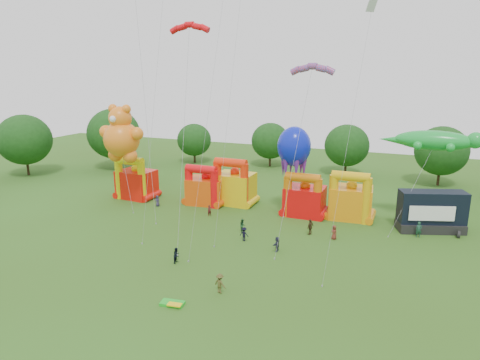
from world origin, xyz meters
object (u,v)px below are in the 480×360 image
at_px(bouncy_castle_2, 234,186).
at_px(stage_trailer, 431,212).
at_px(gecko_kite, 416,180).
at_px(spectator_4, 310,227).
at_px(spectator_0, 157,201).
at_px(octopus_kite, 294,153).
at_px(bouncy_castle_0, 136,182).
at_px(teddy_bear_kite, 123,146).

relative_size(bouncy_castle_2, stage_trailer, 0.85).
bearing_deg(stage_trailer, gecko_kite, -173.35).
relative_size(bouncy_castle_2, spectator_4, 3.66).
bearing_deg(spectator_0, octopus_kite, 22.84).
xyz_separation_m(stage_trailer, gecko_kite, (-2.11, -0.25, 3.87)).
xyz_separation_m(gecko_kite, octopus_kite, (-15.44, 0.04, 2.22)).
relative_size(stage_trailer, gecko_kite, 0.68).
relative_size(gecko_kite, spectator_4, 6.30).
xyz_separation_m(gecko_kite, spectator_4, (-11.29, -6.69, -5.33)).
relative_size(bouncy_castle_0, teddy_bear_kite, 0.45).
height_order(bouncy_castle_0, spectator_0, bouncy_castle_0).
xyz_separation_m(octopus_kite, spectator_4, (4.16, -6.74, -7.55)).
height_order(gecko_kite, spectator_4, gecko_kite).
height_order(stage_trailer, teddy_bear_kite, teddy_bear_kite).
relative_size(teddy_bear_kite, spectator_0, 9.11).
height_order(spectator_0, spectator_4, spectator_4).
bearing_deg(gecko_kite, spectator_4, -149.34).
xyz_separation_m(teddy_bear_kite, spectator_0, (3.87, 2.09, -8.11)).
xyz_separation_m(bouncy_castle_2, octopus_kite, (9.17, -1.25, 5.84)).
bearing_deg(bouncy_castle_0, stage_trailer, 2.55).
xyz_separation_m(bouncy_castle_2, gecko_kite, (24.61, -1.30, 3.62)).
xyz_separation_m(stage_trailer, spectator_4, (-13.39, -6.94, -1.46)).
bearing_deg(gecko_kite, bouncy_castle_2, 176.98).
bearing_deg(bouncy_castle_2, octopus_kite, -7.78).
bearing_deg(octopus_kite, teddy_bear_kite, -164.84).
xyz_separation_m(bouncy_castle_0, gecko_kite, (39.95, 1.63, 3.75)).
distance_m(bouncy_castle_2, gecko_kite, 24.91).
bearing_deg(spectator_4, gecko_kite, 142.48).
xyz_separation_m(teddy_bear_kite, octopus_kite, (22.94, 6.22, -0.41)).
relative_size(bouncy_castle_0, gecko_kite, 0.55).
bearing_deg(teddy_bear_kite, stage_trailer, 9.01).
relative_size(spectator_0, spectator_4, 0.84).
xyz_separation_m(spectator_0, spectator_4, (23.23, -2.61, 0.16)).
bearing_deg(spectator_4, stage_trailer, 139.19).
height_order(bouncy_castle_0, stage_trailer, bouncy_castle_0).
xyz_separation_m(bouncy_castle_2, spectator_4, (13.33, -7.99, -1.72)).
height_order(bouncy_castle_0, bouncy_castle_2, bouncy_castle_2).
bearing_deg(octopus_kite, spectator_0, -167.78).
relative_size(bouncy_castle_0, bouncy_castle_2, 0.95).
bearing_deg(stage_trailer, bouncy_castle_0, -177.45).
distance_m(stage_trailer, teddy_bear_kite, 41.51).
xyz_separation_m(teddy_bear_kite, spectator_4, (27.10, -0.52, -7.96)).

